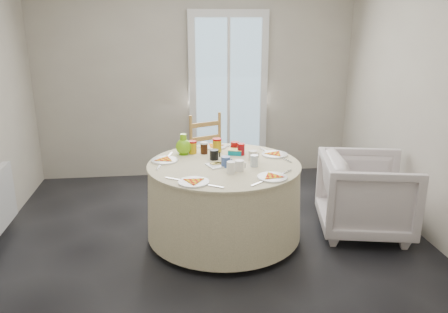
{
  "coord_description": "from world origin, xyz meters",
  "views": [
    {
      "loc": [
        -0.33,
        -3.57,
        1.95
      ],
      "look_at": [
        0.12,
        0.13,
        0.8
      ],
      "focal_mm": 35.0,
      "sensor_mm": 36.0,
      "label": 1
    }
  ],
  "objects": [
    {
      "name": "jar_cluster",
      "position": [
        0.08,
        0.43,
        0.82
      ],
      "size": [
        0.54,
        0.29,
        0.15
      ],
      "primitive_type": null,
      "rotation": [
        0.0,
        0.0,
        -0.06
      ],
      "color": "brown",
      "rests_on": "table"
    },
    {
      "name": "place_settings",
      "position": [
        0.12,
        0.13,
        0.77
      ],
      "size": [
        1.54,
        1.54,
        0.02
      ],
      "primitive_type": null,
      "rotation": [
        0.0,
        0.0,
        -0.16
      ],
      "color": "silver",
      "rests_on": "table"
    },
    {
      "name": "green_pitcher",
      "position": [
        -0.23,
        0.47,
        0.87
      ],
      "size": [
        0.2,
        0.2,
        0.2
      ],
      "primitive_type": null,
      "rotation": [
        0.0,
        0.0,
        -0.37
      ],
      "color": "#76C411",
      "rests_on": "table"
    },
    {
      "name": "glass_door",
      "position": [
        0.4,
        1.95,
        1.05
      ],
      "size": [
        1.0,
        0.08,
        2.1
      ],
      "primitive_type": "cube",
      "color": "silver",
      "rests_on": "floor"
    },
    {
      "name": "floor",
      "position": [
        0.0,
        0.0,
        0.0
      ],
      "size": [
        4.0,
        4.0,
        0.0
      ],
      "primitive_type": "plane",
      "color": "black",
      "rests_on": "ground"
    },
    {
      "name": "table",
      "position": [
        0.12,
        0.13,
        0.38
      ],
      "size": [
        1.41,
        1.41,
        0.71
      ],
      "primitive_type": "cylinder",
      "color": "#FBECB9",
      "rests_on": "floor"
    },
    {
      "name": "butter_tub",
      "position": [
        0.26,
        0.4,
        0.79
      ],
      "size": [
        0.16,
        0.13,
        0.05
      ],
      "primitive_type": "cube",
      "rotation": [
        0.0,
        0.0,
        -0.3
      ],
      "color": "#017A8F",
      "rests_on": "table"
    },
    {
      "name": "mugs_glasses",
      "position": [
        0.23,
        0.14,
        0.81
      ],
      "size": [
        0.64,
        0.64,
        0.11
      ],
      "primitive_type": null,
      "rotation": [
        0.0,
        0.0,
        0.05
      ],
      "color": "#9B9898",
      "rests_on": "table"
    },
    {
      "name": "cheese_platter",
      "position": [
        0.1,
        0.09,
        0.77
      ],
      "size": [
        0.29,
        0.24,
        0.03
      ],
      "primitive_type": null,
      "rotation": [
        0.0,
        0.0,
        0.36
      ],
      "color": "white",
      "rests_on": "table"
    },
    {
      "name": "wall_back",
      "position": [
        0.0,
        2.0,
        1.3
      ],
      "size": [
        4.0,
        0.02,
        2.6
      ],
      "primitive_type": "cube",
      "color": "#BCB5A3",
      "rests_on": "floor"
    },
    {
      "name": "armchair",
      "position": [
        1.48,
        0.09,
        0.39
      ],
      "size": [
        0.91,
        0.95,
        0.84
      ],
      "primitive_type": "imported",
      "rotation": [
        0.0,
        0.0,
        1.36
      ],
      "color": "silver",
      "rests_on": "floor"
    },
    {
      "name": "wall_right",
      "position": [
        2.0,
        0.0,
        1.3
      ],
      "size": [
        0.02,
        4.0,
        2.6
      ],
      "primitive_type": "cube",
      "color": "#BCB5A3",
      "rests_on": "floor"
    },
    {
      "name": "wooden_chair",
      "position": [
        0.12,
        1.14,
        0.47
      ],
      "size": [
        0.55,
        0.54,
        0.96
      ],
      "primitive_type": null,
      "rotation": [
        0.0,
        0.0,
        0.39
      ],
      "color": "#AD9248",
      "rests_on": "floor"
    }
  ]
}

